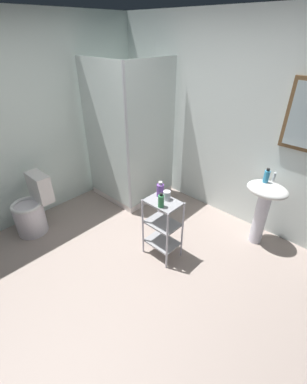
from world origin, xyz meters
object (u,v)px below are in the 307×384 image
at_px(rinse_cup, 167,195).
at_px(shower_stall, 131,169).
at_px(hand_soap_bottle, 267,176).
at_px(body_wash_bottle_green, 161,201).
at_px(pedestal_sink, 264,202).
at_px(storage_cart, 163,224).
at_px(conditioner_bottle_purple, 160,190).
at_px(toilet, 33,210).

bearing_deg(rinse_cup, shower_stall, 154.07).
height_order(hand_soap_bottle, body_wash_bottle_green, hand_soap_bottle).
bearing_deg(pedestal_sink, body_wash_bottle_green, -121.45).
distance_m(storage_cart, conditioner_bottle_purple, 0.40).
distance_m(pedestal_sink, rinse_cup, 1.17).
xyz_separation_m(shower_stall, storage_cart, (1.21, -0.65, -0.03)).
relative_size(pedestal_sink, conditioner_bottle_purple, 4.68).
height_order(toilet, body_wash_bottle_green, body_wash_bottle_green).
xyz_separation_m(pedestal_sink, toilet, (-2.20, -1.77, -0.26)).
bearing_deg(body_wash_bottle_green, rinse_cup, 108.35).
distance_m(storage_cart, body_wash_bottle_green, 0.39).
relative_size(shower_stall, hand_soap_bottle, 11.81).
height_order(pedestal_sink, storage_cart, pedestal_sink).
distance_m(shower_stall, conditioner_bottle_purple, 1.31).
bearing_deg(pedestal_sink, shower_stall, -170.23).
height_order(storage_cart, conditioner_bottle_purple, conditioner_bottle_purple).
distance_m(toilet, storage_cart, 1.71).
height_order(pedestal_sink, conditioner_bottle_purple, conditioner_bottle_purple).
relative_size(shower_stall, toilet, 2.63).
height_order(shower_stall, storage_cart, shower_stall).
xyz_separation_m(shower_stall, toilet, (-0.30, -1.44, -0.15)).
height_order(hand_soap_bottle, rinse_cup, hand_soap_bottle).
bearing_deg(hand_soap_bottle, body_wash_bottle_green, -118.76).
relative_size(pedestal_sink, body_wash_bottle_green, 5.07).
bearing_deg(toilet, hand_soap_bottle, 39.85).
bearing_deg(shower_stall, hand_soap_bottle, 10.82).
bearing_deg(body_wash_bottle_green, shower_stall, 149.80).
relative_size(toilet, body_wash_bottle_green, 4.76).
bearing_deg(pedestal_sink, rinse_cup, -127.22).
bearing_deg(body_wash_bottle_green, hand_soap_bottle, 61.24).
bearing_deg(body_wash_bottle_green, pedestal_sink, 58.55).
relative_size(hand_soap_bottle, body_wash_bottle_green, 1.06).
xyz_separation_m(pedestal_sink, storage_cart, (-0.70, -0.97, -0.14)).
bearing_deg(conditioner_bottle_purple, hand_soap_bottle, 51.87).
bearing_deg(hand_soap_bottle, conditioner_bottle_purple, -128.13).
bearing_deg(hand_soap_bottle, pedestal_sink, -26.40).
height_order(conditioner_bottle_purple, rinse_cup, conditioner_bottle_purple).
bearing_deg(toilet, storage_cart, 27.80).
xyz_separation_m(shower_stall, hand_soap_bottle, (1.85, 0.35, 0.42)).
distance_m(shower_stall, storage_cart, 1.37).
bearing_deg(shower_stall, rinse_cup, -25.93).
xyz_separation_m(pedestal_sink, body_wash_bottle_green, (-0.65, -1.06, 0.23)).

